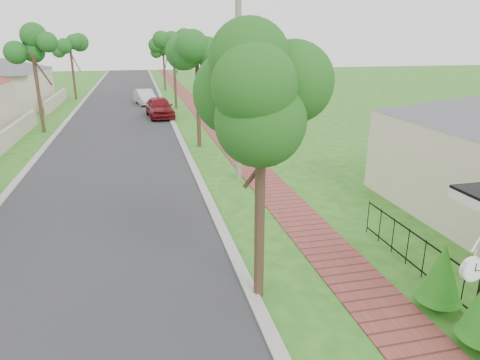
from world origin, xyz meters
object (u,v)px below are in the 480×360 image
object	(u,v)px
parked_car_red	(160,107)
utility_pole	(238,81)
parked_car_white	(145,97)
near_tree	(261,98)
station_clock	(475,267)

from	to	relation	value
parked_car_red	utility_pole	bearing A→B (deg)	-86.39
parked_car_white	near_tree	distance (m)	31.68
parked_car_white	utility_pole	world-z (taller)	utility_pole
station_clock	near_tree	bearing A→B (deg)	134.87
parked_car_red	near_tree	distance (m)	24.53
parked_car_white	near_tree	size ratio (longest dim) A/B	0.70
parked_car_red	near_tree	world-z (taller)	near_tree
parked_car_white	near_tree	world-z (taller)	near_tree
near_tree	parked_car_red	bearing A→B (deg)	92.09
parked_car_red	station_clock	xyz separation A→B (m)	(3.77, -27.14, 1.20)
parked_car_white	station_clock	world-z (taller)	station_clock
parked_car_white	utility_pole	xyz separation A→B (m)	(3.30, -22.90, 3.37)
station_clock	parked_car_red	bearing A→B (deg)	97.91
near_tree	station_clock	distance (m)	4.80
parked_car_red	station_clock	size ratio (longest dim) A/B	4.14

